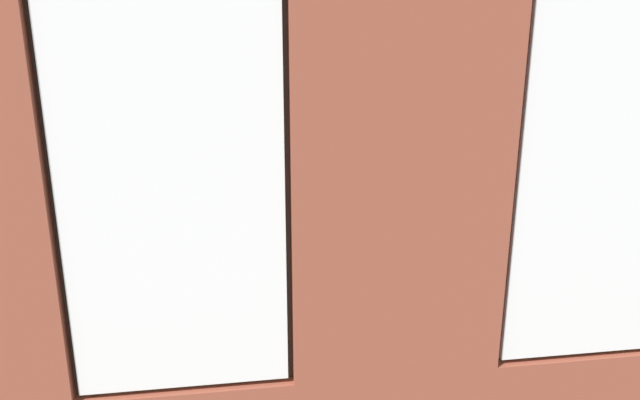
{
  "coord_description": "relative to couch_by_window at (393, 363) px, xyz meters",
  "views": [
    {
      "loc": [
        0.84,
        5.67,
        2.56
      ],
      "look_at": [
        0.05,
        0.4,
        0.94
      ],
      "focal_mm": 35.0,
      "sensor_mm": 36.0,
      "label": 1
    }
  ],
  "objects": [
    {
      "name": "ground_plane",
      "position": [
        0.18,
        -2.15,
        -0.38
      ],
      "size": [
        6.72,
        6.36,
        0.1
      ],
      "primitive_type": "cube",
      "color": "#99663D"
    },
    {
      "name": "brick_wall_with_windows",
      "position": [
        0.18,
        0.65,
        1.13
      ],
      "size": [
        6.12,
        0.3,
        3.04
      ],
      "color": "brown",
      "rests_on": "ground_plane"
    },
    {
      "name": "couch_by_window",
      "position": [
        0.0,
        0.0,
        0.0
      ],
      "size": [
        1.75,
        0.87,
        0.8
      ],
      "color": "black",
      "rests_on": "ground_plane"
    },
    {
      "name": "couch_left",
      "position": [
        -2.18,
        -2.28,
        -0.0
      ],
      "size": [
        0.88,
        2.02,
        0.8
      ],
      "rotation": [
        0.0,
        0.0,
        1.57
      ],
      "color": "black",
      "rests_on": "ground_plane"
    },
    {
      "name": "coffee_table",
      "position": [
        0.35,
        -1.97,
        0.04
      ],
      "size": [
        1.57,
        0.84,
        0.41
      ],
      "color": "#A87547",
      "rests_on": "ground_plane"
    },
    {
      "name": "cup_ceramic",
      "position": [
        -0.09,
        -2.11,
        0.13
      ],
      "size": [
        0.08,
        0.08,
        0.09
      ],
      "primitive_type": "cylinder",
      "color": "#33567F",
      "rests_on": "coffee_table"
    },
    {
      "name": "candle_jar",
      "position": [
        0.23,
        -1.84,
        0.13
      ],
      "size": [
        0.08,
        0.08,
        0.09
      ],
      "primitive_type": "cylinder",
      "color": "#B7333D",
      "rests_on": "coffee_table"
    },
    {
      "name": "table_plant_small",
      "position": [
        0.54,
        -2.07,
        0.2
      ],
      "size": [
        0.14,
        0.14,
        0.22
      ],
      "color": "#47423D",
      "rests_on": "coffee_table"
    },
    {
      "name": "remote_gray",
      "position": [
        0.35,
        -1.97,
        0.09
      ],
      "size": [
        0.17,
        0.05,
        0.02
      ],
      "primitive_type": "cube",
      "rotation": [
        0.0,
        0.0,
        4.69
      ],
      "color": "#59595B",
      "rests_on": "coffee_table"
    },
    {
      "name": "media_console",
      "position": [
        2.89,
        -2.28,
        -0.06
      ],
      "size": [
        0.99,
        0.42,
        0.54
      ],
      "primitive_type": "cube",
      "color": "black",
      "rests_on": "ground_plane"
    },
    {
      "name": "tv_flatscreen",
      "position": [
        2.89,
        -2.28,
        0.61
      ],
      "size": [
        1.17,
        0.2,
        0.8
      ],
      "color": "black",
      "rests_on": "media_console"
    },
    {
      "name": "papasan_chair",
      "position": [
        0.08,
        -4.18,
        0.12
      ],
      "size": [
        1.14,
        1.14,
        0.71
      ],
      "color": "olive",
      "rests_on": "ground_plane"
    },
    {
      "name": "potted_plant_near_tv",
      "position": [
        2.34,
        -1.34,
        0.28
      ],
      "size": [
        0.6,
        0.6,
        0.94
      ],
      "color": "#47423D",
      "rests_on": "ground_plane"
    },
    {
      "name": "potted_plant_corner_near_left",
      "position": [
        -2.33,
        -4.33,
        0.15
      ],
      "size": [
        0.44,
        0.44,
        0.76
      ],
      "color": "gray",
      "rests_on": "ground_plane"
    },
    {
      "name": "potted_plant_foreground_right",
      "position": [
        2.59,
        -4.28,
        0.21
      ],
      "size": [
        0.95,
        1.11,
        1.29
      ],
      "color": "#47423D",
      "rests_on": "ground_plane"
    },
    {
      "name": "potted_plant_beside_window_right",
      "position": [
        2.28,
        0.1,
        0.12
      ],
      "size": [
        0.4,
        0.4,
        0.73
      ],
      "color": "#9E5638",
      "rests_on": "ground_plane"
    },
    {
      "name": "potted_plant_by_left_couch",
      "position": [
        -1.78,
        -3.74,
        0.05
      ],
      "size": [
        0.34,
        0.34,
        0.54
      ],
      "color": "beige",
      "rests_on": "ground_plane"
    },
    {
      "name": "potted_plant_mid_room_small",
      "position": [
        -0.24,
        -2.96,
        0.04
      ],
      "size": [
        0.32,
        0.32,
        0.59
      ],
      "color": "#47423D",
      "rests_on": "ground_plane"
    },
    {
      "name": "potted_plant_between_couches",
      "position": [
        -1.32,
        -0.05,
        0.27
      ],
      "size": [
        0.56,
        0.56,
        0.93
      ],
      "color": "#47423D",
      "rests_on": "ground_plane"
    }
  ]
}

